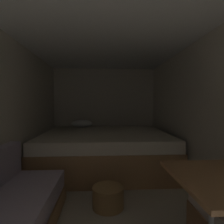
% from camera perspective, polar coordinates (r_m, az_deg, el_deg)
% --- Properties ---
extents(ground_plane, '(6.66, 6.66, 0.00)m').
position_cam_1_polar(ground_plane, '(2.39, -1.39, -26.84)').
color(ground_plane, '#B2A893').
extents(wall_back, '(2.46, 0.05, 2.00)m').
position_cam_1_polar(wall_back, '(4.45, -2.37, 0.28)').
color(wall_back, beige).
rests_on(wall_back, ground).
extents(wall_right, '(0.05, 4.66, 2.00)m').
position_cam_1_polar(wall_right, '(2.45, 28.06, -1.83)').
color(wall_right, beige).
rests_on(wall_right, ground).
extents(ceiling_slab, '(2.46, 4.66, 0.05)m').
position_cam_1_polar(ceiling_slab, '(2.25, -1.45, 24.74)').
color(ceiling_slab, white).
rests_on(ceiling_slab, wall_left).
extents(bed, '(2.24, 1.90, 0.82)m').
position_cam_1_polar(bed, '(3.53, -2.19, -11.36)').
color(bed, '#9E7247').
rests_on(bed, ground).
extents(wicker_basket, '(0.36, 0.36, 0.24)m').
position_cam_1_polar(wicker_basket, '(2.32, -1.20, -24.59)').
color(wicker_basket, olive).
rests_on(wicker_basket, ground).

